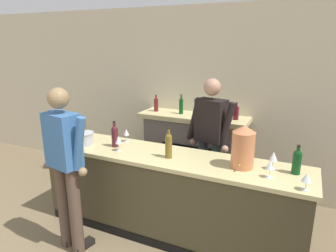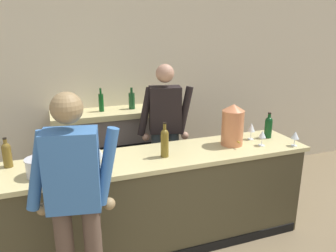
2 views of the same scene
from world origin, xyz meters
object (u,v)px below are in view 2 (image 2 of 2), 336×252
Objects in this scene: person_customer at (76,205)px; wine_glass_front_left at (84,145)px; fireplace_stone at (119,152)px; wine_glass_by_dispenser at (295,136)px; wine_bottle_port_short at (268,126)px; wine_glass_near_bucket at (100,154)px; wine_bottle_merlot_tall at (84,150)px; wine_bottle_rose_blush at (165,142)px; person_bartender at (165,133)px; ice_bucket_steel at (39,167)px; wine_bottle_riesling_slim at (7,154)px; wine_glass_back_row at (262,135)px; copper_dispenser at (233,125)px; wine_glass_front_right at (251,128)px.

person_customer is 10.95× the size of wine_glass_front_left.
fireplace_stone reaches higher than wine_glass_by_dispenser.
wine_glass_front_left is at bearing 176.22° from wine_bottle_port_short.
wine_glass_near_bucket is (-1.99, 0.14, 0.02)m from wine_glass_by_dispenser.
wine_glass_near_bucket is (0.12, -0.10, -0.01)m from wine_bottle_merlot_tall.
wine_glass_front_left is (-0.72, 0.27, -0.04)m from wine_bottle_rose_blush.
wine_bottle_rose_blush is (-0.25, -0.70, 0.15)m from person_bartender.
wine_bottle_port_short is 0.91× the size of wine_bottle_merlot_tall.
ice_bucket_steel is (-0.93, -1.34, 0.48)m from fireplace_stone.
fireplace_stone is 5.64× the size of wine_bottle_port_short.
wine_bottle_riesling_slim is 0.83m from wine_glass_near_bucket.
fireplace_stone is 9.94× the size of wine_glass_back_row.
fireplace_stone reaches higher than ice_bucket_steel.
person_customer is at bearing -157.01° from copper_dispenser.
wine_bottle_merlot_tall is 1.94× the size of wine_glass_back_row.
wine_glass_by_dispenser is (1.38, -0.18, -0.04)m from wine_bottle_rose_blush.
wine_glass_front_left is 1.81m from wine_glass_back_row.
wine_glass_front_right reaches higher than ice_bucket_steel.
person_bartender is 5.69× the size of wine_bottle_merlot_tall.
wine_glass_by_dispenser is 2.00m from wine_glass_near_bucket.
wine_bottle_merlot_tall is 0.16m from wine_glass_near_bucket.
wine_bottle_merlot_tall is 1.93× the size of wine_glass_front_left.
wine_bottle_port_short is at bearing 2.46° from wine_bottle_merlot_tall.
wine_glass_near_bucket is at bearing -174.84° from copper_dispenser.
fireplace_stone is 9.01× the size of wine_glass_near_bucket.
person_customer reaches higher than wine_bottle_riesling_slim.
wine_glass_front_left is (-0.97, -0.42, 0.11)m from person_bartender.
wine_bottle_rose_blush is 2.09× the size of wine_glass_back_row.
wine_bottle_rose_blush is at bearing -171.81° from wine_glass_front_right.
person_bartender is 1.15m from wine_glass_near_bucket.
person_bartender is 1.70m from wine_bottle_riesling_slim.
fireplace_stone is at bearing 128.62° from copper_dispenser.
person_bartender reaches higher than wine_bottle_riesling_slim.
wine_glass_by_dispenser is at bearing -43.33° from fireplace_stone.
wine_glass_front_right is at bearing -33.70° from person_bartender.
wine_glass_near_bucket is 0.34m from wine_glass_front_left.
wine_bottle_riesling_slim reaches higher than wine_glass_front_left.
wine_glass_front_left is (0.67, 0.02, -0.01)m from wine_bottle_riesling_slim.
fireplace_stone is 0.90× the size of person_customer.
wine_bottle_merlot_tall reaches higher than wine_glass_front_right.
person_bartender is 5.28× the size of wine_bottle_rose_blush.
copper_dispenser is 1.41m from wine_glass_near_bucket.
wine_bottle_riesling_slim is at bearing 172.84° from wine_glass_back_row.
person_customer is 6.24× the size of wine_bottle_port_short.
wine_bottle_riesling_slim is at bearing -138.83° from fireplace_stone.
wine_bottle_port_short is at bearing 19.57° from person_customer.
wine_bottle_port_short is at bearing 7.27° from copper_dispenser.
fireplace_stone is at bearing 126.62° from person_bartender.
wine_bottle_riesling_slim is 1.47× the size of wine_glass_front_right.
person_customer is at bearing -130.64° from person_bartender.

